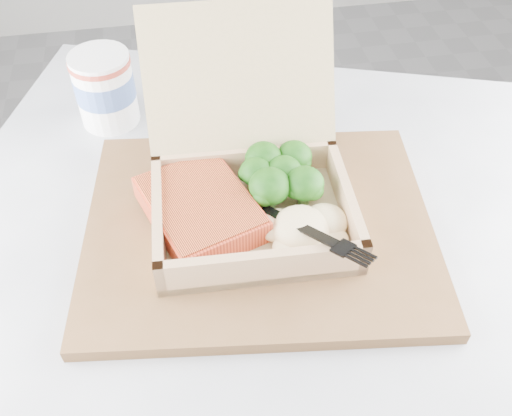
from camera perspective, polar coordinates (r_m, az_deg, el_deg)
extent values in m
cylinder|color=black|center=(0.93, 0.36, -19.17)|extent=(0.07, 0.07, 0.68)
cube|color=#B7BBC2|center=(0.62, 0.51, -5.54)|extent=(0.95, 0.95, 0.03)
cube|color=brown|center=(0.62, 0.31, -1.92)|extent=(0.41, 0.34, 0.02)
cube|color=tan|center=(0.61, -0.23, -1.48)|extent=(0.21, 0.17, 0.01)
cube|color=tan|center=(0.60, -9.66, -1.30)|extent=(0.02, 0.16, 0.04)
cube|color=tan|center=(0.62, 8.93, 0.49)|extent=(0.02, 0.16, 0.04)
cube|color=tan|center=(0.55, 0.78, -6.07)|extent=(0.21, 0.02, 0.04)
cube|color=tan|center=(0.65, -1.09, 4.39)|extent=(0.21, 0.02, 0.04)
cube|color=tan|center=(0.63, -1.69, 12.90)|extent=(0.21, 0.10, 0.15)
cube|color=#D84E2A|center=(0.60, -5.60, -0.07)|extent=(0.14, 0.16, 0.03)
ellipsoid|color=beige|center=(0.58, 4.50, -1.99)|extent=(0.09, 0.08, 0.03)
cube|color=black|center=(0.59, 0.64, 0.86)|extent=(0.06, 0.09, 0.03)
cube|color=black|center=(0.56, 5.95, -3.02)|extent=(0.04, 0.05, 0.01)
cylinder|color=white|center=(0.77, -14.86, 11.43)|extent=(0.08, 0.08, 0.10)
cylinder|color=#4664A9|center=(0.77, -14.92, 11.73)|extent=(0.08, 0.08, 0.03)
cylinder|color=#B43E2E|center=(0.75, -15.44, 13.92)|extent=(0.08, 0.08, 0.01)
cube|color=white|center=(0.77, 1.68, 8.31)|extent=(0.11, 0.16, 0.00)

